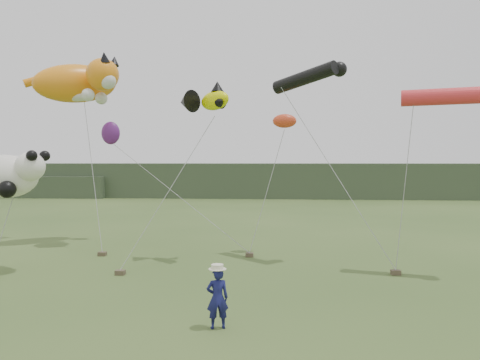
{
  "coord_description": "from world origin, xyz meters",
  "views": [
    {
      "loc": [
        2.53,
        -13.51,
        4.29
      ],
      "look_at": [
        1.17,
        3.0,
        3.62
      ],
      "focal_mm": 35.0,
      "sensor_mm": 36.0,
      "label": 1
    }
  ],
  "objects": [
    {
      "name": "cat_kite",
      "position": [
        -7.67,
        10.14,
        8.38
      ],
      "size": [
        5.8,
        4.37,
        2.55
      ],
      "color": "orange",
      "rests_on": "ground"
    },
    {
      "name": "tube_kites",
      "position": [
        6.7,
        5.54,
        7.29
      ],
      "size": [
        8.43,
        4.62,
        2.07
      ],
      "color": "black",
      "rests_on": "ground"
    },
    {
      "name": "misc_kites",
      "position": [
        -3.27,
        10.29,
        5.94
      ],
      "size": [
        10.44,
        3.53,
        1.29
      ],
      "color": "red",
      "rests_on": "ground"
    },
    {
      "name": "fish_kite",
      "position": [
        -0.63,
        6.37,
        6.89
      ],
      "size": [
        2.7,
        1.78,
        1.29
      ],
      "color": "#DDE300",
      "rests_on": "ground"
    },
    {
      "name": "panda_kite",
      "position": [
        -7.81,
        3.75,
        3.75
      ],
      "size": [
        2.95,
        1.91,
        1.83
      ],
      "color": "white",
      "rests_on": "ground"
    },
    {
      "name": "ground",
      "position": [
        0.0,
        0.0,
        0.0
      ],
      "size": [
        120.0,
        120.0,
        0.0
      ],
      "primitive_type": "plane",
      "color": "#385123",
      "rests_on": "ground"
    },
    {
      "name": "headland",
      "position": [
        -3.11,
        44.69,
        1.92
      ],
      "size": [
        90.0,
        13.0,
        4.0
      ],
      "color": "#2D3D28",
      "rests_on": "ground"
    },
    {
      "name": "sandbag_anchors",
      "position": [
        -1.73,
        4.96,
        0.09
      ],
      "size": [
        15.33,
        4.83,
        0.18
      ],
      "color": "brown",
      "rests_on": "ground"
    },
    {
      "name": "festival_attendant",
      "position": [
        0.99,
        -1.77,
        0.78
      ],
      "size": [
        0.65,
        0.51,
        1.57
      ],
      "primitive_type": "imported",
      "rotation": [
        0.0,
        0.0,
        3.41
      ],
      "color": "#151751",
      "rests_on": "ground"
    }
  ]
}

